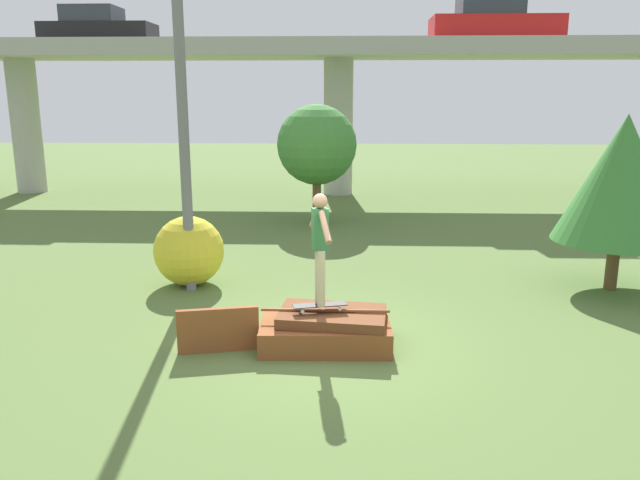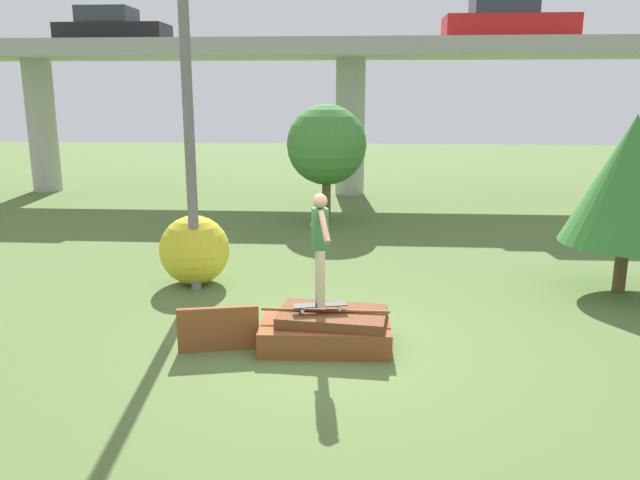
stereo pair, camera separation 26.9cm
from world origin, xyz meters
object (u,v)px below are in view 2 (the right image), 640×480
utility_pole (187,94)px  skateboard (320,305)px  car_on_overpass_left (507,21)px  tree_behind_left (326,145)px  bush_yellow_flowering (195,250)px  car_on_overpass_mid (112,28)px  tree_behind_right (631,180)px  skater (320,241)px

utility_pole → skateboard: bearing=-45.8°
car_on_overpass_left → tree_behind_left: size_ratio=1.29×
bush_yellow_flowering → utility_pole: bearing=-73.9°
car_on_overpass_mid → bush_yellow_flowering: 14.47m
utility_pole → tree_behind_right: 8.48m
car_on_overpass_left → car_on_overpass_mid: car_on_overpass_left is taller
tree_behind_right → bush_yellow_flowering: bearing=-179.8°
skateboard → car_on_overpass_left: bearing=69.1°
utility_pole → tree_behind_left: bearing=72.3°
car_on_overpass_left → utility_pole: (-8.25, -11.89, -2.52)m
car_on_overpass_left → tree_behind_left: car_on_overpass_left is taller
car_on_overpass_mid → bush_yellow_flowering: size_ratio=2.87×
car_on_overpass_mid → utility_pole: 13.96m
skateboard → skater: bearing=-116.6°
utility_pole → tree_behind_right: bearing=2.7°
tree_behind_left → car_on_overpass_left: bearing=39.7°
skateboard → tree_behind_right: tree_behind_right is taller
car_on_overpass_left → tree_behind_left: bearing=-140.3°
bush_yellow_flowering → tree_behind_left: bearing=70.6°
car_on_overpass_left → car_on_overpass_mid: bearing=178.5°
skater → utility_pole: size_ratio=0.23×
skateboard → skater: (-0.00, -0.00, 1.00)m
tree_behind_left → tree_behind_right: (6.14, -6.44, -0.11)m
car_on_overpass_left → tree_behind_right: bearing=-89.6°
bush_yellow_flowering → tree_behind_right: bearing=0.2°
skater → car_on_overpass_mid: car_on_overpass_mid is taller
tree_behind_right → tree_behind_left: bearing=133.6°
skateboard → bush_yellow_flowering: (-2.77, 3.11, 0.03)m
tree_behind_left → tree_behind_right: 8.90m
skateboard → car_on_overpass_mid: car_on_overpass_mid is taller
tree_behind_left → tree_behind_right: size_ratio=1.02×
skater → utility_pole: bearing=134.2°
skater → utility_pole: 4.37m
tree_behind_right → skater: bearing=-150.9°
car_on_overpass_left → skateboard: bearing=-110.9°
skater → car_on_overpass_mid: (-8.89, 15.01, 4.52)m
bush_yellow_flowering → car_on_overpass_mid: bearing=117.2°
car_on_overpass_mid → tree_behind_right: 19.19m
skateboard → utility_pole: (-2.67, 2.75, 3.12)m
car_on_overpass_mid → tree_behind_left: car_on_overpass_mid is taller
car_on_overpass_mid → bush_yellow_flowering: (6.12, -11.90, -5.49)m
car_on_overpass_mid → utility_pole: (6.23, -12.27, -2.41)m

